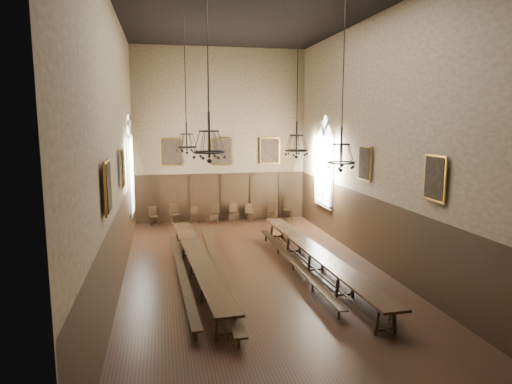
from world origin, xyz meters
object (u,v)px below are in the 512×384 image
object	(u,v)px
bench_left_inner	(218,271)
chandelier_front_left	(209,141)
table_right	(315,262)
bench_left_outer	(182,274)
chair_3	(215,217)
table_left	(198,266)
chandelier_back_right	(297,142)
bench_right_outer	(326,261)
chandelier_front_right	(341,151)
chair_4	(234,216)
chair_5	(250,216)
chandelier_back_left	(187,138)
chair_6	(272,214)
bench_right_inner	(293,264)
chair_7	(288,213)
chair_2	(194,218)
chair_1	(175,218)
chair_0	(154,219)

from	to	relation	value
bench_left_inner	chandelier_front_left	world-z (taller)	chandelier_front_left
table_right	bench_left_outer	bearing A→B (deg)	179.39
bench_left_outer	chair_3	size ratio (longest dim) A/B	9.37
table_left	chandelier_back_right	distance (m)	6.01
table_left	chandelier_front_left	size ratio (longest dim) A/B	2.17
bench_right_outer	chandelier_front_right	bearing A→B (deg)	-103.05
chair_4	chair_5	size ratio (longest dim) A/B	1.07
table_right	chair_4	world-z (taller)	chair_4
bench_right_outer	chandelier_back_left	world-z (taller)	chandelier_back_left
chair_6	chandelier_back_right	size ratio (longest dim) A/B	0.20
bench_right_inner	chandelier_back_right	size ratio (longest dim) A/B	1.80
chair_5	bench_right_outer	bearing A→B (deg)	-98.55
chair_3	chandelier_front_left	size ratio (longest dim) A/B	0.21
bench_left_outer	chair_7	distance (m)	10.71
bench_right_inner	chair_5	distance (m)	8.40
chair_7	chandelier_front_left	bearing A→B (deg)	-102.50
chandelier_back_left	chandelier_front_left	size ratio (longest dim) A/B	1.03
chandelier_back_left	chandelier_front_left	bearing A→B (deg)	-86.02
chair_4	chandelier_back_right	distance (m)	7.80
table_right	chandelier_front_right	bearing A→B (deg)	-91.95
bench_right_outer	bench_right_inner	bearing A→B (deg)	-178.08
table_left	chair_2	xyz separation A→B (m)	(0.47, 8.42, -0.13)
chair_7	chandelier_front_right	world-z (taller)	chandelier_front_right
bench_left_inner	chair_3	xyz separation A→B (m)	(0.91, 8.65, -0.01)
chair_3	chair_5	world-z (taller)	chair_3
table_left	chair_1	distance (m)	8.41
chair_3	chair_4	xyz separation A→B (m)	(1.02, 0.02, -0.00)
bench_left_inner	bench_right_outer	world-z (taller)	bench_left_inner
table_right	chair_5	size ratio (longest dim) A/B	11.77
table_left	chandelier_front_left	world-z (taller)	chandelier_front_left
chandelier_back_right	chair_3	bearing A→B (deg)	111.00
chair_6	chandelier_front_right	distance (m)	11.72
table_right	chair_1	world-z (taller)	chair_1
table_left	bench_right_inner	world-z (taller)	table_left
chair_1	chandelier_back_right	world-z (taller)	chandelier_back_right
bench_right_outer	chair_0	bearing A→B (deg)	126.50
chair_1	chair_5	bearing A→B (deg)	-8.72
chair_6	table_left	bearing A→B (deg)	-101.17
chandelier_back_left	table_left	bearing A→B (deg)	-86.03
chair_2	chair_3	bearing A→B (deg)	0.80
table_left	chandelier_front_right	size ratio (longest dim) A/B	2.02
chandelier_back_left	chandelier_front_left	distance (m)	4.91
chair_0	chair_2	size ratio (longest dim) A/B	1.07
chair_3	chandelier_back_left	world-z (taller)	chandelier_back_left
chair_2	bench_right_inner	bearing A→B (deg)	-65.08
chair_3	chair_6	xyz separation A→B (m)	(3.05, 0.01, 0.01)
chair_4	chandelier_back_left	world-z (taller)	chandelier_back_left
bench_right_inner	chair_1	xyz separation A→B (m)	(-3.89, 8.38, 0.05)
chair_1	chandelier_back_left	xyz separation A→B (m)	(0.36, -6.05, 4.35)
bench_left_outer	chair_4	world-z (taller)	chair_4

